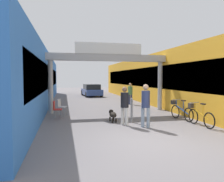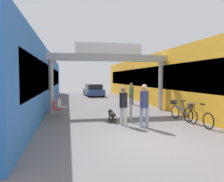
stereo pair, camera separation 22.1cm
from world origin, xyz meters
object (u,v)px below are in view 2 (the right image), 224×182
(bicycle_orange_nearest, at_px, (198,116))
(bicycle_blue_second, at_px, (180,111))
(pedestrian_companion, at_px, (144,103))
(parked_car_blue, at_px, (94,90))
(dog_on_leash, at_px, (112,115))
(pedestrian_carrying_crate, at_px, (131,92))
(bollard_post_metal, at_px, (131,110))
(cafe_chair_red_nearer, at_px, (56,108))
(pedestrian_with_dog, at_px, (123,103))
(cafe_chair_aluminium_farther, at_px, (61,105))

(bicycle_orange_nearest, xyz_separation_m, bicycle_blue_second, (-0.08, 1.39, 0.00))
(pedestrian_companion, bearing_deg, parked_car_blue, 90.88)
(dog_on_leash, bearing_deg, pedestrian_companion, -53.46)
(pedestrian_carrying_crate, relative_size, bollard_post_metal, 1.48)
(cafe_chair_red_nearer, bearing_deg, pedestrian_with_dog, -36.34)
(pedestrian_with_dog, distance_m, parked_car_blue, 15.29)
(pedestrian_with_dog, height_order, bicycle_orange_nearest, pedestrian_with_dog)
(cafe_chair_red_nearer, relative_size, cafe_chair_aluminium_farther, 1.00)
(bicycle_orange_nearest, bearing_deg, cafe_chair_aluminium_farther, 145.97)
(pedestrian_with_dog, bearing_deg, pedestrian_companion, -38.60)
(dog_on_leash, distance_m, bollard_post_metal, 0.91)
(pedestrian_with_dog, xyz_separation_m, pedestrian_companion, (0.72, -0.58, 0.08))
(bollard_post_metal, height_order, cafe_chair_aluminium_farther, bollard_post_metal)
(bicycle_blue_second, height_order, cafe_chair_aluminium_farther, bicycle_blue_second)
(bicycle_orange_nearest, xyz_separation_m, cafe_chair_aluminium_farther, (-5.75, 3.89, 0.10))
(pedestrian_carrying_crate, height_order, cafe_chair_red_nearer, pedestrian_carrying_crate)
(pedestrian_companion, xyz_separation_m, cafe_chair_red_nearer, (-3.63, 2.72, -0.48))
(cafe_chair_aluminium_farther, bearing_deg, pedestrian_companion, -47.24)
(pedestrian_companion, height_order, bollard_post_metal, pedestrian_companion)
(bicycle_orange_nearest, xyz_separation_m, bollard_post_metal, (-2.57, 1.30, 0.13))
(bicycle_orange_nearest, bearing_deg, pedestrian_with_dog, 165.93)
(bicycle_blue_second, distance_m, cafe_chair_red_nearer, 6.08)
(pedestrian_companion, distance_m, bollard_post_metal, 1.22)
(bollard_post_metal, relative_size, cafe_chair_aluminium_farther, 1.25)
(pedestrian_carrying_crate, height_order, parked_car_blue, pedestrian_carrying_crate)
(pedestrian_with_dog, relative_size, parked_car_blue, 0.40)
(pedestrian_companion, bearing_deg, cafe_chair_aluminium_farther, 132.76)
(pedestrian_with_dog, relative_size, bicycle_blue_second, 0.98)
(parked_car_blue, bearing_deg, cafe_chair_red_nearer, -104.47)
(pedestrian_carrying_crate, bearing_deg, cafe_chair_red_nearer, -137.64)
(bollard_post_metal, xyz_separation_m, parked_car_blue, (-0.00, 14.75, 0.08))
(pedestrian_carrying_crate, bearing_deg, bicycle_blue_second, -84.97)
(bicycle_orange_nearest, height_order, bollard_post_metal, bollard_post_metal)
(pedestrian_carrying_crate, xyz_separation_m, bicycle_blue_second, (0.56, -6.37, -0.50))
(dog_on_leash, distance_m, bicycle_orange_nearest, 3.76)
(pedestrian_companion, height_order, bicycle_blue_second, pedestrian_companion)
(bollard_post_metal, relative_size, parked_car_blue, 0.27)
(dog_on_leash, xyz_separation_m, parked_car_blue, (0.82, 14.43, 0.31))
(bicycle_blue_second, relative_size, parked_car_blue, 0.41)
(pedestrian_with_dog, height_order, dog_on_leash, pedestrian_with_dog)
(pedestrian_with_dog, distance_m, dog_on_leash, 1.10)
(bicycle_blue_second, xyz_separation_m, bollard_post_metal, (-2.49, -0.10, 0.13))
(bicycle_blue_second, relative_size, bollard_post_metal, 1.51)
(pedestrian_with_dog, xyz_separation_m, bicycle_orange_nearest, (3.06, -0.77, -0.51))
(parked_car_blue, bearing_deg, cafe_chair_aluminium_farther, -104.64)
(bicycle_orange_nearest, height_order, parked_car_blue, parked_car_blue)
(cafe_chair_red_nearer, bearing_deg, pedestrian_carrying_crate, 42.36)
(bicycle_orange_nearest, bearing_deg, dog_on_leash, 154.52)
(cafe_chair_aluminium_farther, bearing_deg, bollard_post_metal, -39.15)
(bicycle_blue_second, xyz_separation_m, cafe_chair_red_nearer, (-5.89, 1.51, 0.10))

